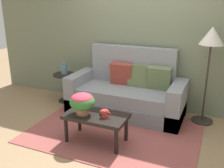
% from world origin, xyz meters
% --- Properties ---
extents(ground_plane, '(14.00, 14.00, 0.00)m').
position_xyz_m(ground_plane, '(0.00, 0.00, 0.00)').
color(ground_plane, '#997A56').
extents(wall_back, '(6.40, 0.12, 2.70)m').
position_xyz_m(wall_back, '(0.00, 1.23, 1.35)').
color(wall_back, slate).
rests_on(wall_back, ground).
extents(area_rug, '(2.55, 1.84, 0.01)m').
position_xyz_m(area_rug, '(0.00, 0.01, 0.01)').
color(area_rug, '#994C47').
rests_on(area_rug, ground).
extents(couch, '(2.02, 0.87, 1.16)m').
position_xyz_m(couch, '(-0.07, 0.77, 0.35)').
color(couch, slate).
rests_on(couch, ground).
extents(coffee_table, '(0.88, 0.48, 0.42)m').
position_xyz_m(coffee_table, '(-0.12, -0.38, 0.37)').
color(coffee_table, black).
rests_on(coffee_table, ground).
extents(side_table, '(0.45, 0.45, 0.57)m').
position_xyz_m(side_table, '(-1.39, 0.77, 0.39)').
color(side_table, black).
rests_on(side_table, ground).
extents(floor_lamp, '(0.37, 0.37, 1.57)m').
position_xyz_m(floor_lamp, '(1.21, 0.90, 1.29)').
color(floor_lamp, '#2D2823').
rests_on(floor_lamp, ground).
extents(potted_plant, '(0.35, 0.35, 0.30)m').
position_xyz_m(potted_plant, '(-0.30, -0.43, 0.61)').
color(potted_plant, '#A36B4C').
rests_on(potted_plant, coffee_table).
extents(coffee_mug, '(0.14, 0.09, 0.10)m').
position_xyz_m(coffee_mug, '(0.03, -0.40, 0.48)').
color(coffee_mug, red).
rests_on(coffee_mug, coffee_table).
extents(snack_bowl, '(0.13, 0.13, 0.07)m').
position_xyz_m(snack_bowl, '(-0.02, -0.32, 0.46)').
color(snack_bowl, '#B2382D').
rests_on(snack_bowl, coffee_table).
extents(table_vase, '(0.13, 0.13, 0.26)m').
position_xyz_m(table_vase, '(-1.39, 0.77, 0.68)').
color(table_vase, slate).
rests_on(table_vase, side_table).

